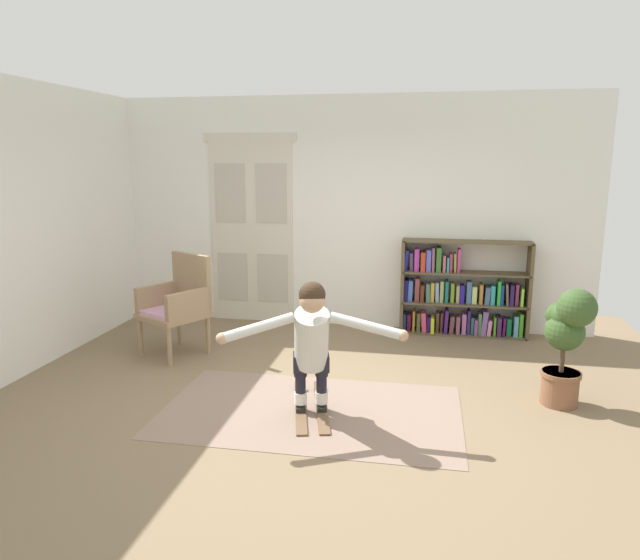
# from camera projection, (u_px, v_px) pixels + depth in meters

# --- Properties ---
(ground_plane) EXTENTS (7.20, 7.20, 0.00)m
(ground_plane) POSITION_uv_depth(u_px,v_px,m) (311.00, 404.00, 5.08)
(ground_plane) COLOR #7B664A
(back_wall) EXTENTS (6.00, 0.10, 2.90)m
(back_wall) POSITION_uv_depth(u_px,v_px,m) (351.00, 213.00, 7.28)
(back_wall) COLOR white
(back_wall) RESTS_ON ground
(side_wall_left) EXTENTS (0.10, 6.00, 2.90)m
(side_wall_left) POSITION_uv_depth(u_px,v_px,m) (23.00, 228.00, 5.71)
(side_wall_left) COLOR white
(side_wall_left) RESTS_ON ground
(double_door) EXTENTS (1.22, 0.05, 2.45)m
(double_door) POSITION_uv_depth(u_px,v_px,m) (252.00, 229.00, 7.51)
(double_door) COLOR beige
(double_door) RESTS_ON ground
(rug) EXTENTS (2.54, 1.52, 0.01)m
(rug) POSITION_uv_depth(u_px,v_px,m) (311.00, 411.00, 4.94)
(rug) COLOR #866F60
(rug) RESTS_ON ground
(bookshelf) EXTENTS (1.53, 0.30, 1.17)m
(bookshelf) POSITION_uv_depth(u_px,v_px,m) (459.00, 295.00, 7.03)
(bookshelf) COLOR brown
(bookshelf) RESTS_ON ground
(wicker_chair) EXTENTS (0.81, 0.81, 1.10)m
(wicker_chair) POSITION_uv_depth(u_px,v_px,m) (178.00, 302.00, 6.32)
(wicker_chair) COLOR #9A7E5C
(wicker_chair) RESTS_ON ground
(potted_plant) EXTENTS (0.40, 0.43, 1.06)m
(potted_plant) POSITION_uv_depth(u_px,v_px,m) (566.00, 337.00, 4.98)
(potted_plant) COLOR brown
(potted_plant) RESTS_ON ground
(skis_pair) EXTENTS (0.49, 0.99, 0.07)m
(skis_pair) POSITION_uv_depth(u_px,v_px,m) (311.00, 407.00, 4.97)
(skis_pair) COLOR brown
(skis_pair) RESTS_ON rug
(person_skier) EXTENTS (1.45, 0.77, 1.13)m
(person_skier) POSITION_uv_depth(u_px,v_px,m) (312.00, 338.00, 4.64)
(person_skier) COLOR white
(person_skier) RESTS_ON skis_pair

